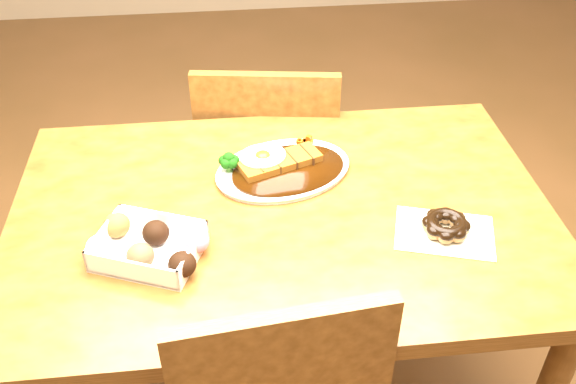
{
  "coord_description": "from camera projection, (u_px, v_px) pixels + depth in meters",
  "views": [
    {
      "loc": [
        -0.11,
        -1.09,
        1.65
      ],
      "look_at": [
        0.01,
        -0.02,
        0.81
      ],
      "focal_mm": 40.0,
      "sensor_mm": 36.0,
      "label": 1
    }
  ],
  "objects": [
    {
      "name": "table",
      "position": [
        282.0,
        242.0,
        1.48
      ],
      "size": [
        1.2,
        0.8,
        0.75
      ],
      "color": "#502C10",
      "rests_on": "ground"
    },
    {
      "name": "chair_far",
      "position": [
        270.0,
        168.0,
        2.01
      ],
      "size": [
        0.48,
        0.48,
        0.87
      ],
      "rotation": [
        0.0,
        0.0,
        3.0
      ],
      "color": "#502C10",
      "rests_on": "ground"
    },
    {
      "name": "katsu_curry_plate",
      "position": [
        280.0,
        167.0,
        1.52
      ],
      "size": [
        0.37,
        0.31,
        0.06
      ],
      "rotation": [
        0.0,
        0.0,
        0.3
      ],
      "color": "white",
      "rests_on": "table"
    },
    {
      "name": "donut_box",
      "position": [
        148.0,
        245.0,
        1.29
      ],
      "size": [
        0.25,
        0.22,
        0.06
      ],
      "rotation": [
        0.0,
        0.0,
        -0.38
      ],
      "color": "white",
      "rests_on": "table"
    },
    {
      "name": "pon_de_ring",
      "position": [
        446.0,
        226.0,
        1.35
      ],
      "size": [
        0.24,
        0.2,
        0.04
      ],
      "rotation": [
        0.0,
        0.0,
        -0.29
      ],
      "color": "silver",
      "rests_on": "table"
    }
  ]
}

